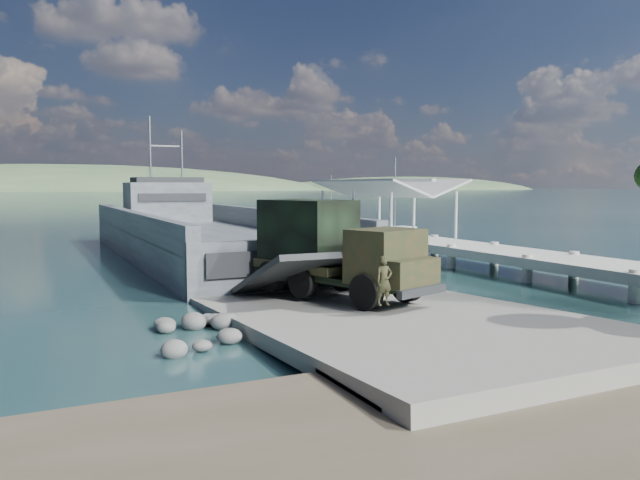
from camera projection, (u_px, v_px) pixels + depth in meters
The scene contains 10 objects.
ground at pixel (369, 320), 22.38m from camera, with size 1400.00×1400.00×0.00m, color #1B3F41.
boat_ramp at pixel (384, 318), 21.46m from camera, with size 10.00×18.00×0.50m, color gray.
shoreline_rocks at pixel (196, 335), 20.13m from camera, with size 3.20×5.60×0.90m, color #61615F, non-canonical shape.
distant_headlands at pixel (95, 191), 545.96m from camera, with size 1000.00×240.00×48.00m, color #3E5C39, non-canonical shape.
pier at pixel (393, 230), 44.71m from camera, with size 6.40×44.00×6.10m.
landing_craft at pixel (202, 243), 41.75m from camera, with size 9.88×37.95×11.24m.
military_truck at pixel (332, 249), 24.26m from camera, with size 4.69×8.37×3.73m.
soldier at pixel (384, 293), 20.40m from camera, with size 0.59×0.39×1.62m, color #20311B.
sailboat_near at pixel (396, 236), 54.43m from camera, with size 2.74×6.32×7.45m.
sailboat_far at pixel (331, 230), 62.16m from camera, with size 2.38×5.10×5.99m.
Camera 1 is at (-11.22, -19.06, 4.82)m, focal length 35.00 mm.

